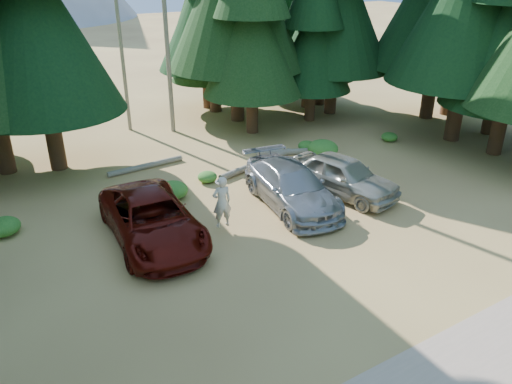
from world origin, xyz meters
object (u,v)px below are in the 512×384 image
silver_minivan_right (343,176)px  log_right (257,164)px  frisbee_player (222,202)px  red_pickup (152,219)px  silver_minivan_center (291,187)px  log_mid (293,152)px  log_left (146,166)px

silver_minivan_right → log_right: 4.63m
frisbee_player → red_pickup: bearing=-13.5°
log_right → frisbee_player: bearing=-148.2°
silver_minivan_center → frisbee_player: 3.39m
silver_minivan_right → frisbee_player: 5.74m
log_mid → log_right: 2.39m
silver_minivan_right → log_left: 9.08m
silver_minivan_center → log_mid: size_ratio=1.51×
red_pickup → log_mid: 9.89m
silver_minivan_right → log_right: bearing=94.6°
silver_minivan_center → log_left: silver_minivan_center is taller
silver_minivan_center → log_right: bearing=84.6°
log_right → log_mid: bearing=-5.5°
frisbee_player → log_left: size_ratio=0.52×
log_left → log_mid: 7.16m
silver_minivan_right → log_mid: 4.90m
log_left → silver_minivan_right: bearing=-53.0°
frisbee_player → log_mid: (6.62, 5.07, -1.06)m
log_mid → frisbee_player: bearing=-118.0°
silver_minivan_center → log_left: (-3.56, 6.57, -0.67)m
silver_minivan_right → log_mid: size_ratio=1.30×
silver_minivan_right → frisbee_player: size_ratio=2.52×
red_pickup → frisbee_player: bearing=-15.0°
frisbee_player → log_right: frisbee_player is taller
frisbee_player → log_right: bearing=-127.0°
log_left → log_mid: size_ratio=1.00×
log_right → red_pickup: bearing=-165.0°
log_left → log_right: size_ratio=0.79×
silver_minivan_center → log_right: 4.27m
silver_minivan_center → silver_minivan_right: size_ratio=1.15×
red_pickup → log_mid: size_ratio=1.58×
frisbee_player → log_mid: frisbee_player is taller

